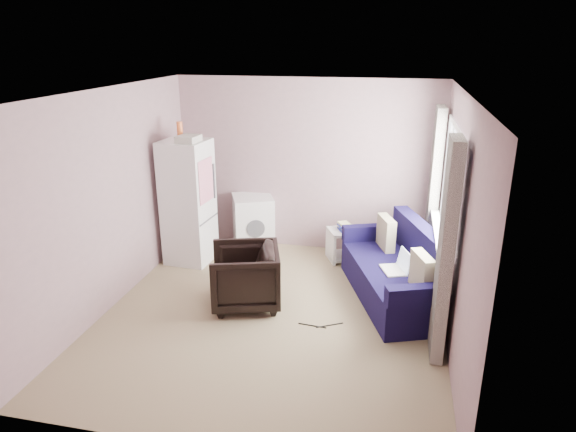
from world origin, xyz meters
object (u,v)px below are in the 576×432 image
(washing_machine, at_px, (253,221))
(sofa, at_px, (401,274))
(armchair, at_px, (245,274))
(fridge, at_px, (188,201))
(side_table, at_px, (343,242))

(washing_machine, bearing_deg, sofa, -51.16)
(washing_machine, relative_size, sofa, 0.38)
(armchair, xyz_separation_m, fridge, (-1.13, 1.08, 0.48))
(washing_machine, bearing_deg, fridge, -163.16)
(washing_machine, relative_size, side_table, 1.45)
(fridge, distance_m, side_table, 2.25)
(armchair, distance_m, washing_machine, 1.75)
(washing_machine, bearing_deg, armchair, -100.48)
(sofa, bearing_deg, side_table, 108.52)
(armchair, distance_m, sofa, 1.88)
(fridge, height_order, washing_machine, fridge)
(armchair, relative_size, sofa, 0.37)
(fridge, bearing_deg, side_table, 17.13)
(side_table, relative_size, sofa, 0.26)
(fridge, xyz_separation_m, washing_machine, (0.74, 0.62, -0.45))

